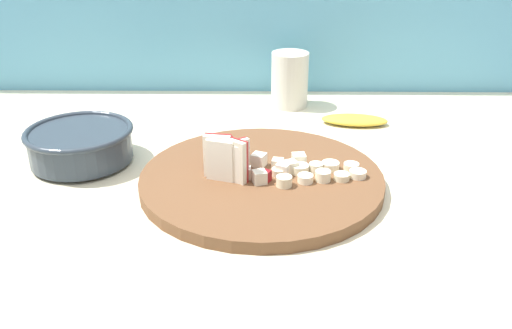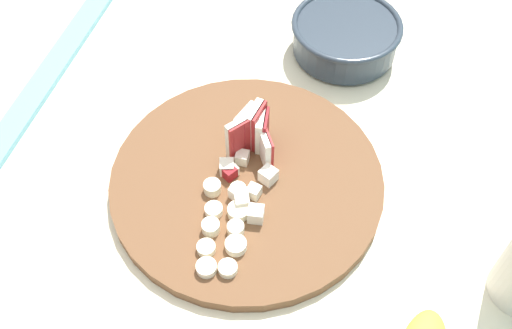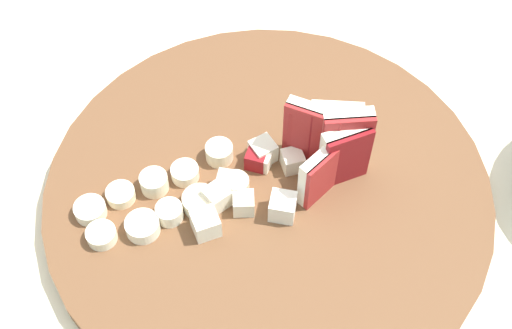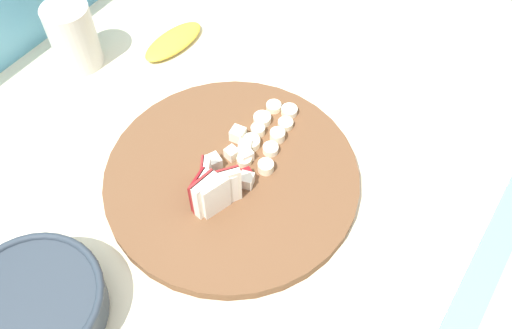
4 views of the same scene
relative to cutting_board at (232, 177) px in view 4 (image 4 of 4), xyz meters
The scene contains 9 objects.
tiled_countertop 0.48m from the cutting_board, 141.28° to the left, with size 1.31×0.86×0.94m.
tile_backsplash 0.56m from the cutting_board, 95.93° to the left, with size 2.40×0.04×1.33m, color #5BA3C1.
cutting_board is the anchor object (origin of this frame).
apple_wedge_fan 0.07m from the cutting_board, behind, with size 0.07×0.07×0.07m.
apple_dice_pile 0.03m from the cutting_board, ahead, with size 0.11×0.08×0.02m.
banana_slice_rows 0.09m from the cutting_board, ahead, with size 0.15×0.08×0.02m.
ceramic_bowl 0.32m from the cutting_board, 165.65° to the left, with size 0.18×0.18×0.06m.
banana_peel 0.32m from the cutting_board, 54.87° to the left, with size 0.13×0.06×0.02m, color gold.
small_jar 0.38m from the cutting_board, 81.02° to the left, with size 0.08×0.08×0.12m, color beige.
Camera 4 is at (-0.30, -0.32, 1.59)m, focal length 37.47 mm.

